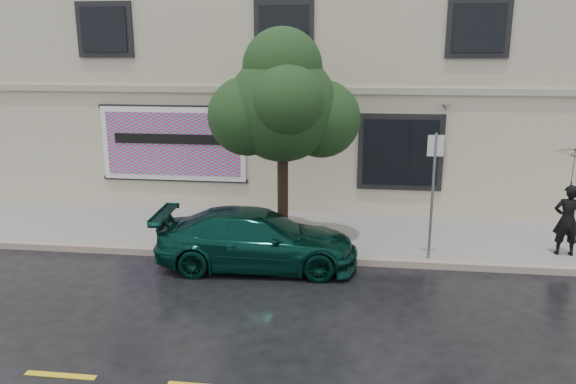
# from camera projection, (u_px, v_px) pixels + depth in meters

# --- Properties ---
(ground) EXTENTS (90.00, 90.00, 0.00)m
(ground) POSITION_uv_depth(u_px,v_px,m) (251.00, 287.00, 11.40)
(ground) COLOR black
(ground) RESTS_ON ground
(sidewalk) EXTENTS (20.00, 3.50, 0.15)m
(sidewalk) POSITION_uv_depth(u_px,v_px,m) (275.00, 233.00, 14.50)
(sidewalk) COLOR gray
(sidewalk) RESTS_ON ground
(curb) EXTENTS (20.00, 0.18, 0.16)m
(curb) POSITION_uv_depth(u_px,v_px,m) (264.00, 257.00, 12.82)
(curb) COLOR gray
(curb) RESTS_ON ground
(building) EXTENTS (20.00, 8.12, 7.00)m
(building) POSITION_uv_depth(u_px,v_px,m) (300.00, 84.00, 19.17)
(building) COLOR #B5AB91
(building) RESTS_ON ground
(billboard) EXTENTS (4.30, 0.16, 2.20)m
(billboard) POSITION_uv_depth(u_px,v_px,m) (173.00, 144.00, 16.01)
(billboard) COLOR white
(billboard) RESTS_ON ground
(car) EXTENTS (4.50, 2.18, 1.28)m
(car) POSITION_uv_depth(u_px,v_px,m) (257.00, 239.00, 12.31)
(car) COLOR #083128
(car) RESTS_ON ground
(pedestrian) EXTENTS (0.61, 0.42, 1.63)m
(pedestrian) POSITION_uv_depth(u_px,v_px,m) (567.00, 220.00, 12.58)
(pedestrian) COLOR black
(pedestrian) RESTS_ON sidewalk
(umbrella) EXTENTS (1.23, 1.23, 0.78)m
(umbrella) POSITION_uv_depth(u_px,v_px,m) (574.00, 167.00, 12.28)
(umbrella) COLOR black
(umbrella) RESTS_ON pedestrian
(street_tree) EXTENTS (2.48, 2.48, 4.51)m
(street_tree) POSITION_uv_depth(u_px,v_px,m) (283.00, 108.00, 12.62)
(street_tree) COLOR black
(street_tree) RESTS_ON sidewalk
(fire_hydrant) EXTENTS (0.29, 0.27, 0.71)m
(fire_hydrant) POSITION_uv_depth(u_px,v_px,m) (205.00, 230.00, 13.40)
(fire_hydrant) COLOR white
(fire_hydrant) RESTS_ON sidewalk
(sign_pole) EXTENTS (0.35, 0.06, 2.82)m
(sign_pole) POSITION_uv_depth(u_px,v_px,m) (433.00, 186.00, 12.12)
(sign_pole) COLOR gray
(sign_pole) RESTS_ON sidewalk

